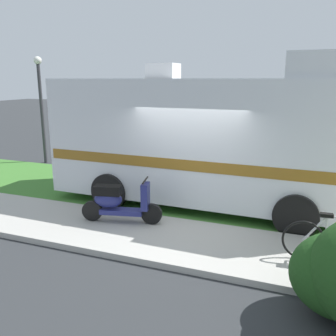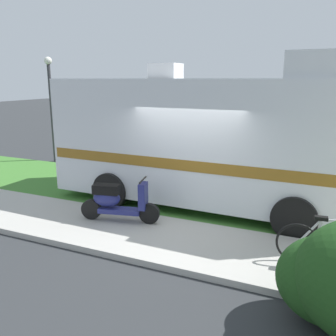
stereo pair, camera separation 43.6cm
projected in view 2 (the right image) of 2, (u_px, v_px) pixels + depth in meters
ground_plane at (187, 221)px, 8.14m from camera, size 80.00×80.00×0.00m
sidewalk at (164, 240)px, 7.06m from camera, size 24.00×2.00×0.12m
grass_strip at (207, 200)px, 9.46m from camera, size 24.00×3.40×0.08m
motorhome_rv at (211, 138)px, 8.76m from camera, size 7.36×2.76×3.61m
scooter at (117, 201)px, 7.73m from camera, size 1.72×0.64×0.97m
bicycle at (331, 245)px, 5.82m from camera, size 1.70×0.52×0.90m
pickup_truck_near at (212, 136)px, 13.72m from camera, size 5.41×2.43×1.86m
street_lamp_post at (51, 99)px, 13.47m from camera, size 0.28×0.28×3.88m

